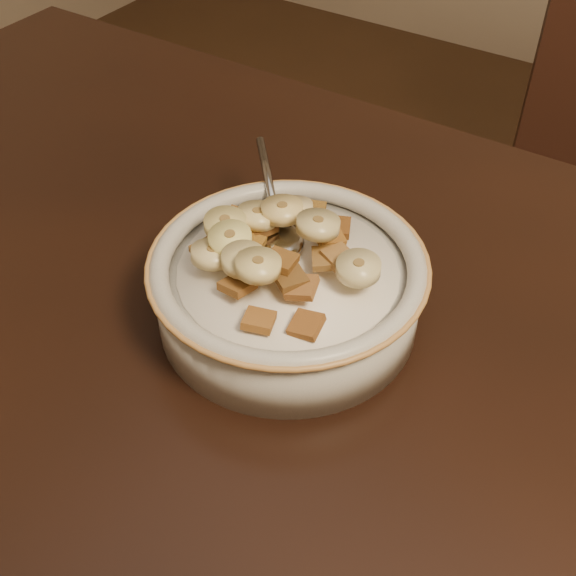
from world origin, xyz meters
The scene contains 34 objects.
table centered at (0.00, 0.00, 0.73)m, with size 1.40×0.90×0.04m, color black.
cereal_bowl centered at (-0.10, 0.12, 0.77)m, with size 0.19×0.19×0.05m, color beige.
milk centered at (-0.10, 0.12, 0.80)m, with size 0.16×0.16×0.00m, color white.
spoon centered at (-0.12, 0.15, 0.80)m, with size 0.04×0.05×0.01m, color #AFB0B2.
cereal_square_0 centered at (-0.12, 0.19, 0.80)m, with size 0.02×0.02×0.01m, color olive.
cereal_square_1 centered at (-0.14, 0.13, 0.81)m, with size 0.02×0.02×0.01m, color brown.
cereal_square_2 centered at (-0.08, 0.14, 0.81)m, with size 0.02×0.02×0.01m, color brown.
cereal_square_3 centered at (-0.14, 0.14, 0.81)m, with size 0.02×0.02×0.01m, color brown.
cereal_square_4 centered at (-0.13, 0.12, 0.81)m, with size 0.02×0.02×0.01m, color #976024.
cereal_square_5 centered at (-0.16, 0.10, 0.80)m, with size 0.02×0.02×0.01m, color brown.
cereal_square_6 centered at (-0.07, 0.14, 0.81)m, with size 0.02×0.02×0.01m, color olive.
cereal_square_7 centered at (-0.10, 0.11, 0.82)m, with size 0.02×0.02×0.01m, color brown.
cereal_square_8 centered at (-0.16, 0.15, 0.81)m, with size 0.02×0.02×0.01m, color brown.
cereal_square_9 centered at (-0.08, 0.10, 0.81)m, with size 0.02×0.02×0.01m, color brown.
cereal_square_10 centered at (-0.06, 0.08, 0.80)m, with size 0.02×0.02×0.01m, color #96561E.
cereal_square_11 centered at (-0.11, 0.10, 0.81)m, with size 0.02×0.02×0.01m, color brown.
cereal_square_12 centered at (-0.13, 0.17, 0.80)m, with size 0.02×0.02×0.01m, color brown.
cereal_square_13 centered at (-0.11, 0.08, 0.81)m, with size 0.02×0.02×0.01m, color brown.
cereal_square_14 centered at (-0.07, 0.10, 0.81)m, with size 0.02×0.02×0.01m, color brown.
cereal_square_15 centered at (-0.15, 0.15, 0.81)m, with size 0.02×0.02×0.01m, color brown.
cereal_square_16 centered at (-0.14, 0.13, 0.81)m, with size 0.02×0.02×0.01m, color brown.
cereal_square_17 centered at (-0.09, 0.18, 0.80)m, with size 0.02×0.02×0.01m, color brown.
cereal_square_18 centered at (-0.09, 0.16, 0.81)m, with size 0.02×0.02×0.01m, color #94511D.
cereal_square_19 centered at (-0.09, 0.07, 0.80)m, with size 0.02×0.02×0.01m, color brown.
banana_slice_0 centered at (-0.12, 0.09, 0.82)m, with size 0.03×0.03×0.01m, color beige.
banana_slice_1 centered at (-0.14, 0.11, 0.82)m, with size 0.03×0.03×0.01m, color #F7E578.
banana_slice_2 centered at (-0.15, 0.12, 0.82)m, with size 0.03×0.03×0.01m, color #E5CB71.
banana_slice_3 centered at (-0.12, 0.16, 0.82)m, with size 0.03×0.03×0.01m, color #F1D490.
banana_slice_4 centered at (-0.12, 0.15, 0.82)m, with size 0.03×0.03×0.01m, color #E0C06B.
banana_slice_5 centered at (-0.09, 0.14, 0.83)m, with size 0.03×0.03×0.01m, color #E0C588.
banana_slice_6 centered at (-0.14, 0.14, 0.82)m, with size 0.03×0.03×0.01m, color beige.
banana_slice_7 centered at (-0.05, 0.13, 0.82)m, with size 0.03×0.03×0.01m, color #DFCD87.
banana_slice_8 centered at (-0.10, 0.09, 0.83)m, with size 0.03×0.03×0.01m, color #FAE298.
banana_slice_9 centered at (-0.14, 0.09, 0.81)m, with size 0.03×0.03×0.01m, color #E2C887.
Camera 1 is at (0.11, -0.20, 1.14)m, focal length 45.00 mm.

